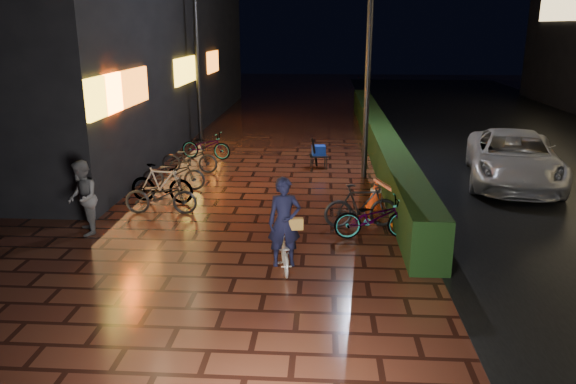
# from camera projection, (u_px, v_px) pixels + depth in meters

# --- Properties ---
(ground) EXTENTS (80.00, 80.00, 0.00)m
(ground) POSITION_uv_depth(u_px,v_px,m) (252.00, 232.00, 11.62)
(ground) COLOR #381911
(ground) RESTS_ON ground
(hedge) EXTENTS (0.70, 20.00, 1.00)m
(hedge) POSITION_uv_depth(u_px,v_px,m) (378.00, 137.00, 18.93)
(hedge) COLOR black
(hedge) RESTS_ON ground
(bystander_person) EXTENTS (0.83, 0.92, 1.54)m
(bystander_person) POSITION_uv_depth(u_px,v_px,m) (82.00, 198.00, 11.29)
(bystander_person) COLOR #5C5C5F
(bystander_person) RESTS_ON ground
(van) EXTENTS (3.22, 5.28, 1.37)m
(van) POSITION_uv_depth(u_px,v_px,m) (514.00, 158.00, 15.08)
(van) COLOR #9D9EA1
(van) RESTS_ON ground
(storefront_block) EXTENTS (12.09, 22.00, 9.00)m
(storefront_block) POSITION_uv_depth(u_px,v_px,m) (46.00, 15.00, 21.93)
(storefront_block) COLOR black
(storefront_block) RESTS_ON ground
(lamp_post_hedge) EXTENTS (0.54, 0.16, 5.62)m
(lamp_post_hedge) POSITION_uv_depth(u_px,v_px,m) (368.00, 65.00, 14.97)
(lamp_post_hedge) COLOR black
(lamp_post_hedge) RESTS_ON ground
(lamp_post_sf) EXTENTS (0.55, 0.17, 5.75)m
(lamp_post_sf) POSITION_uv_depth(u_px,v_px,m) (197.00, 54.00, 19.69)
(lamp_post_sf) COLOR black
(lamp_post_sf) RESTS_ON ground
(cyclist) EXTENTS (0.64, 1.21, 1.67)m
(cyclist) POSITION_uv_depth(u_px,v_px,m) (284.00, 236.00, 9.66)
(cyclist) COLOR silver
(cyclist) RESTS_ON ground
(traffic_barrier) EXTENTS (0.93, 1.72, 0.70)m
(traffic_barrier) POSITION_uv_depth(u_px,v_px,m) (388.00, 201.00, 12.48)
(traffic_barrier) COLOR orange
(traffic_barrier) RESTS_ON ground
(cart_assembly) EXTENTS (0.59, 0.62, 1.00)m
(cart_assembly) POSITION_uv_depth(u_px,v_px,m) (318.00, 152.00, 16.67)
(cart_assembly) COLOR black
(cart_assembly) RESTS_ON ground
(parked_bikes_storefront) EXTENTS (1.86, 6.22, 0.95)m
(parked_bikes_storefront) POSITION_uv_depth(u_px,v_px,m) (181.00, 169.00, 14.99)
(parked_bikes_storefront) COLOR black
(parked_bikes_storefront) RESTS_ON ground
(parked_bikes_hedge) EXTENTS (1.89, 1.35, 0.95)m
(parked_bikes_hedge) POSITION_uv_depth(u_px,v_px,m) (368.00, 212.00, 11.45)
(parked_bikes_hedge) COLOR black
(parked_bikes_hedge) RESTS_ON ground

